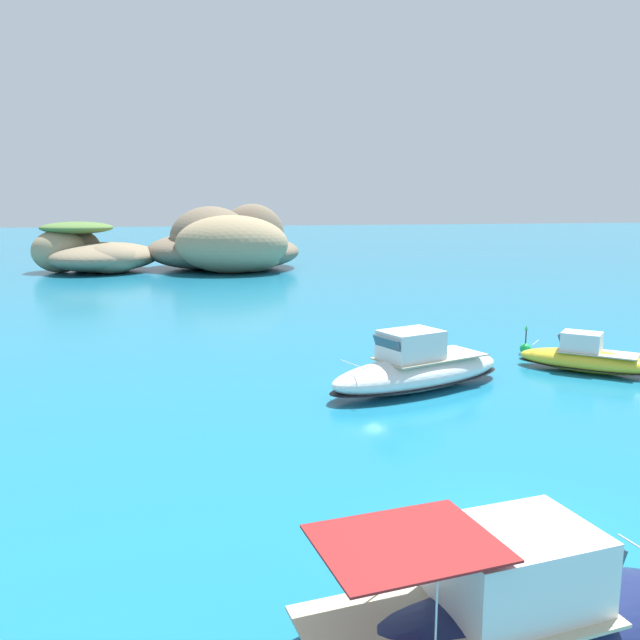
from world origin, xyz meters
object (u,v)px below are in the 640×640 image
Objects in this scene: channel_buoy at (525,348)px; motorboat_yellow at (587,359)px; islet_small at (93,253)px; islet_large at (228,246)px; motorboat_white at (417,370)px; motorboat_navy at (492,635)px.

motorboat_yellow is at bearing -77.79° from channel_buoy.
islet_small reaches higher than channel_buoy.
channel_buoy is at bearing -76.58° from islet_large.
motorboat_white is (3.34, -51.76, -1.83)m from islet_large.
channel_buoy is (-0.85, 3.94, -0.28)m from motorboat_yellow.
motorboat_white is 6.10× the size of channel_buoy.
islet_small is 70.25m from motorboat_navy.
motorboat_white reaches higher than motorboat_yellow.
islet_small is 55.50m from motorboat_white.
islet_small is 1.85× the size of motorboat_navy.
islet_large is at bearing 93.69° from motorboat_white.
channel_buoy is at bearing -61.34° from islet_small.
islet_large is 14.80m from islet_small.
islet_large is 51.90m from motorboat_white.
islet_small reaches higher than motorboat_yellow.
motorboat_yellow is at bearing 6.95° from motorboat_white.
islet_large is 48.13m from channel_buoy.
motorboat_yellow is at bearing -62.47° from islet_small.
islet_large is 2.16× the size of motorboat_white.
channel_buoy is at bearing 59.16° from motorboat_navy.
islet_small reaches higher than motorboat_navy.
islet_large is at bearing 88.56° from motorboat_navy.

